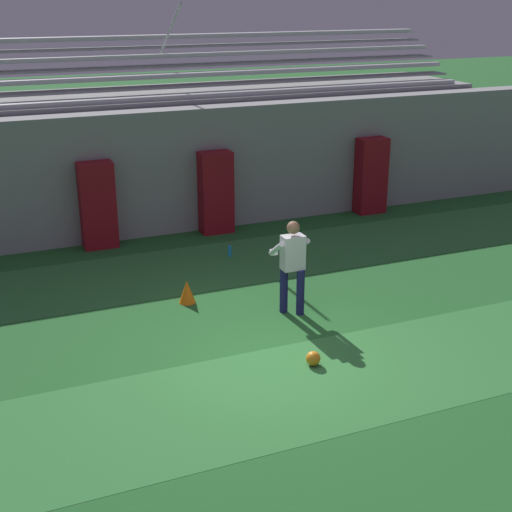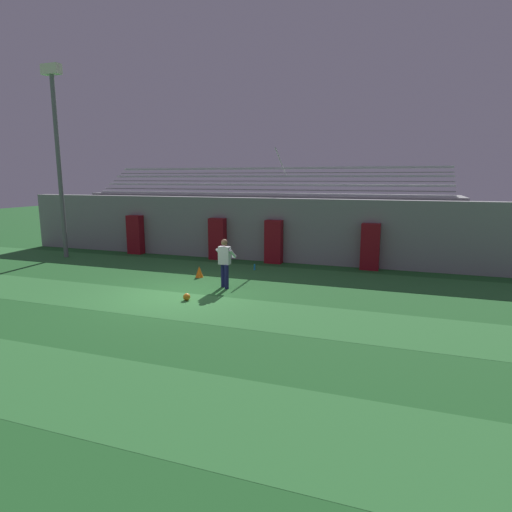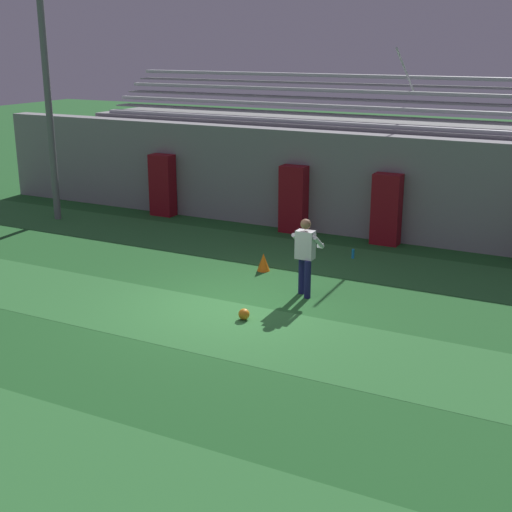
{
  "view_description": "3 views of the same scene",
  "coord_description": "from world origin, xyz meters",
  "px_view_note": "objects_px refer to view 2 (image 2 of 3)",
  "views": [
    {
      "loc": [
        -3.82,
        -8.86,
        5.28
      ],
      "look_at": [
        -0.1,
        0.11,
        1.63
      ],
      "focal_mm": 50.0,
      "sensor_mm": 36.0,
      "label": 1
    },
    {
      "loc": [
        6.78,
        -11.62,
        3.67
      ],
      "look_at": [
        1.98,
        1.85,
        1.06
      ],
      "focal_mm": 30.0,
      "sensor_mm": 36.0,
      "label": 2
    },
    {
      "loc": [
        6.72,
        -11.79,
        5.18
      ],
      "look_at": [
        -0.06,
        1.23,
        0.73
      ],
      "focal_mm": 50.0,
      "sensor_mm": 36.0,
      "label": 3
    }
  ],
  "objects_px": {
    "soccer_ball": "(187,297)",
    "floodlight_pole": "(57,140)",
    "padding_pillar_far_right": "(370,247)",
    "padding_pillar_far_left": "(135,235)",
    "water_bottle": "(255,267)",
    "goalkeeper": "(225,260)",
    "traffic_cone": "(199,272)",
    "padding_pillar_gate_right": "(274,242)",
    "padding_pillar_gate_left": "(218,239)"
  },
  "relations": [
    {
      "from": "goalkeeper",
      "to": "traffic_cone",
      "type": "height_order",
      "value": "goalkeeper"
    },
    {
      "from": "traffic_cone",
      "to": "goalkeeper",
      "type": "bearing_deg",
      "value": -35.61
    },
    {
      "from": "padding_pillar_gate_left",
      "to": "goalkeeper",
      "type": "xyz_separation_m",
      "value": [
        2.4,
        -4.65,
        0.01
      ]
    },
    {
      "from": "padding_pillar_gate_right",
      "to": "padding_pillar_far_left",
      "type": "relative_size",
      "value": 1.0
    },
    {
      "from": "padding_pillar_far_left",
      "to": "floodlight_pole",
      "type": "bearing_deg",
      "value": -143.79
    },
    {
      "from": "padding_pillar_gate_left",
      "to": "padding_pillar_gate_right",
      "type": "relative_size",
      "value": 1.0
    },
    {
      "from": "floodlight_pole",
      "to": "padding_pillar_far_left",
      "type": "bearing_deg",
      "value": 36.21
    },
    {
      "from": "padding_pillar_far_left",
      "to": "soccer_ball",
      "type": "height_order",
      "value": "padding_pillar_far_left"
    },
    {
      "from": "padding_pillar_gate_left",
      "to": "padding_pillar_far_right",
      "type": "height_order",
      "value": "same"
    },
    {
      "from": "padding_pillar_far_left",
      "to": "water_bottle",
      "type": "distance_m",
      "value": 7.04
    },
    {
      "from": "padding_pillar_far_right",
      "to": "traffic_cone",
      "type": "relative_size",
      "value": 4.47
    },
    {
      "from": "traffic_cone",
      "to": "water_bottle",
      "type": "distance_m",
      "value": 2.44
    },
    {
      "from": "goalkeeper",
      "to": "water_bottle",
      "type": "height_order",
      "value": "goalkeeper"
    },
    {
      "from": "padding_pillar_far_left",
      "to": "water_bottle",
      "type": "bearing_deg",
      "value": -13.6
    },
    {
      "from": "padding_pillar_far_right",
      "to": "traffic_cone",
      "type": "bearing_deg",
      "value": -148.97
    },
    {
      "from": "floodlight_pole",
      "to": "goalkeeper",
      "type": "bearing_deg",
      "value": -16.41
    },
    {
      "from": "water_bottle",
      "to": "soccer_ball",
      "type": "bearing_deg",
      "value": -95.59
    },
    {
      "from": "padding_pillar_far_left",
      "to": "padding_pillar_far_right",
      "type": "xyz_separation_m",
      "value": [
        11.16,
        0.0,
        0.0
      ]
    },
    {
      "from": "soccer_ball",
      "to": "traffic_cone",
      "type": "height_order",
      "value": "traffic_cone"
    },
    {
      "from": "padding_pillar_far_right",
      "to": "goalkeeper",
      "type": "distance_m",
      "value": 6.37
    },
    {
      "from": "padding_pillar_far_left",
      "to": "floodlight_pole",
      "type": "relative_size",
      "value": 0.22
    },
    {
      "from": "padding_pillar_gate_left",
      "to": "padding_pillar_gate_right",
      "type": "xyz_separation_m",
      "value": [
        2.68,
        0.0,
        0.0
      ]
    },
    {
      "from": "padding_pillar_gate_left",
      "to": "traffic_cone",
      "type": "xyz_separation_m",
      "value": [
        0.86,
        -3.54,
        -0.73
      ]
    },
    {
      "from": "padding_pillar_gate_left",
      "to": "padding_pillar_gate_right",
      "type": "distance_m",
      "value": 2.68
    },
    {
      "from": "padding_pillar_gate_left",
      "to": "soccer_ball",
      "type": "xyz_separation_m",
      "value": [
        1.92,
        -6.45,
        -0.83
      ]
    },
    {
      "from": "padding_pillar_gate_right",
      "to": "traffic_cone",
      "type": "xyz_separation_m",
      "value": [
        -1.82,
        -3.54,
        -0.73
      ]
    },
    {
      "from": "padding_pillar_far_left",
      "to": "padding_pillar_gate_right",
      "type": "bearing_deg",
      "value": 0.0
    },
    {
      "from": "padding_pillar_far_left",
      "to": "padding_pillar_far_right",
      "type": "relative_size",
      "value": 1.0
    },
    {
      "from": "padding_pillar_far_right",
      "to": "soccer_ball",
      "type": "height_order",
      "value": "padding_pillar_far_right"
    },
    {
      "from": "floodlight_pole",
      "to": "traffic_cone",
      "type": "xyz_separation_m",
      "value": [
        7.84,
        -1.66,
        -5.16
      ]
    },
    {
      "from": "padding_pillar_far_right",
      "to": "soccer_ball",
      "type": "relative_size",
      "value": 8.54
    },
    {
      "from": "padding_pillar_far_right",
      "to": "goalkeeper",
      "type": "xyz_separation_m",
      "value": [
        -4.35,
        -4.65,
        0.01
      ]
    },
    {
      "from": "padding_pillar_far_right",
      "to": "water_bottle",
      "type": "xyz_separation_m",
      "value": [
        -4.37,
        -1.64,
        -0.82
      ]
    },
    {
      "from": "padding_pillar_far_right",
      "to": "traffic_cone",
      "type": "xyz_separation_m",
      "value": [
        -5.89,
        -3.54,
        -0.73
      ]
    },
    {
      "from": "goalkeeper",
      "to": "padding_pillar_far_left",
      "type": "bearing_deg",
      "value": 145.69
    },
    {
      "from": "padding_pillar_far_left",
      "to": "floodlight_pole",
      "type": "height_order",
      "value": "floodlight_pole"
    },
    {
      "from": "soccer_ball",
      "to": "traffic_cone",
      "type": "bearing_deg",
      "value": 109.95
    },
    {
      "from": "padding_pillar_far_left",
      "to": "water_bottle",
      "type": "xyz_separation_m",
      "value": [
        6.79,
        -1.64,
        -0.82
      ]
    },
    {
      "from": "padding_pillar_far_left",
      "to": "water_bottle",
      "type": "height_order",
      "value": "padding_pillar_far_left"
    },
    {
      "from": "padding_pillar_far_right",
      "to": "floodlight_pole",
      "type": "xyz_separation_m",
      "value": [
        -13.74,
        -1.88,
        4.43
      ]
    },
    {
      "from": "goalkeeper",
      "to": "water_bottle",
      "type": "xyz_separation_m",
      "value": [
        -0.02,
        3.0,
        -0.83
      ]
    },
    {
      "from": "padding_pillar_gate_left",
      "to": "floodlight_pole",
      "type": "height_order",
      "value": "floodlight_pole"
    },
    {
      "from": "soccer_ball",
      "to": "floodlight_pole",
      "type": "bearing_deg",
      "value": 152.84
    },
    {
      "from": "traffic_cone",
      "to": "water_bottle",
      "type": "relative_size",
      "value": 1.75
    },
    {
      "from": "water_bottle",
      "to": "traffic_cone",
      "type": "bearing_deg",
      "value": -128.72
    },
    {
      "from": "padding_pillar_gate_left",
      "to": "padding_pillar_far_right",
      "type": "distance_m",
      "value": 6.75
    },
    {
      "from": "padding_pillar_far_right",
      "to": "floodlight_pole",
      "type": "height_order",
      "value": "floodlight_pole"
    },
    {
      "from": "padding_pillar_gate_left",
      "to": "traffic_cone",
      "type": "distance_m",
      "value": 3.72
    },
    {
      "from": "floodlight_pole",
      "to": "padding_pillar_gate_left",
      "type": "bearing_deg",
      "value": 15.1
    },
    {
      "from": "floodlight_pole",
      "to": "soccer_ball",
      "type": "height_order",
      "value": "floodlight_pole"
    }
  ]
}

